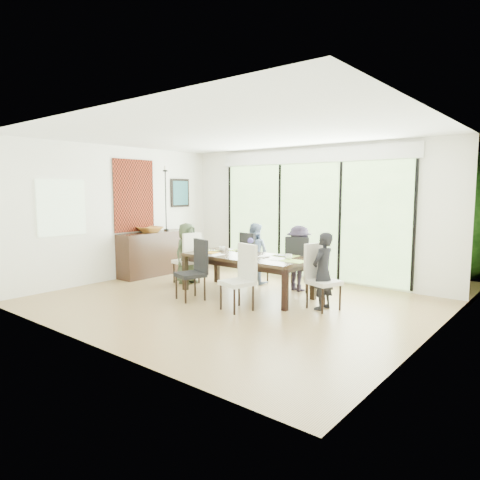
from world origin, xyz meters
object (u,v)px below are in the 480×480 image
Objects in this scene: chair_far_right at (299,263)px; bowl at (150,230)px; person_far_left at (255,253)px; laptop at (207,251)px; chair_left_end at (186,257)px; cup_a at (222,249)px; cup_c at (289,257)px; chair_right_end at (324,277)px; sideboard at (154,253)px; person_right_end at (323,271)px; chair_near_right at (237,278)px; table_top at (246,257)px; person_left_end at (187,253)px; cup_b at (250,255)px; chair_far_left at (255,257)px; chair_near_left at (190,270)px; person_far_right at (299,258)px; vase at (250,252)px.

bowl is at bearing -4.28° from chair_far_right.
person_far_left reaches higher than laptop.
person_far_left is at bearing 136.33° from chair_left_end.
cup_a is 1.50m from cup_c.
chair_right_end is 0.61× the size of sideboard.
person_right_end is at bearing 110.00° from chair_right_end.
chair_near_right is 0.85× the size of person_right_end.
person_right_end reaches higher than chair_far_right.
chair_right_end is at bearing 0.00° from table_top.
table_top is at bearing -3.03° from sideboard.
chair_near_right is 1.95m from person_far_left.
laptop is at bearing -173.09° from cup_c.
person_left_end is 12.90× the size of cup_b.
person_far_left is 1.12m from cup_b.
table_top is 7.27× the size of laptop.
person_right_end is at bearing 118.98° from chair_far_right.
chair_far_right is at bearing 102.18° from chair_near_right.
chair_far_right is at bearing -167.15° from chair_far_left.
chair_near_left is 1.06m from cup_a.
chair_far_left and chair_near_left have the same top height.
bowl is (-3.13, 0.91, 0.48)m from chair_near_right.
chair_left_end is at bearing -7.04° from sideboard.
sideboard is (-2.78, 0.24, -0.27)m from cup_b.
chair_near_right is 3.33× the size of laptop.
cup_b is (-1.33, -0.10, 0.14)m from person_right_end.
laptop is 0.18× the size of sideboard.
person_far_right is at bearing 68.86° from chair_right_end.
table_top is at bearing -172.87° from cup_c.
person_left_end reaches higher than chair_right_end.
chair_right_end reaches higher than cup_c.
cup_a is at bearing 106.10° from chair_right_end.
person_far_right is (-0.93, 0.83, 0.00)m from person_right_end.
person_far_left reaches higher than chair_far_right.
person_left_end is (-2.98, 0.00, 0.09)m from chair_right_end.
chair_far_right is 1.00× the size of chair_near_right.
vase reaches higher than cup_b.
bowl is (-2.13, 0.91, 0.48)m from chair_near_left.
person_far_left is 0.94m from vase.
sideboard is (-1.78, 0.24, -0.24)m from laptop.
chair_near_right is (0.50, -0.87, -0.16)m from table_top.
cup_b is at bearing -4.92° from sideboard.
cup_b is 2.80m from sideboard.
vase is 0.36× the size of laptop.
chair_far_left is at bearing 20.42° from bowl.
chair_left_end reaches higher than cup_b.
sideboard is 3.36× the size of bowl.
sideboard reaches higher than table_top.
chair_left_end reaches higher than sideboard.
person_right_end is 4.13m from bowl.
chair_left_end is 0.61× the size of sideboard.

